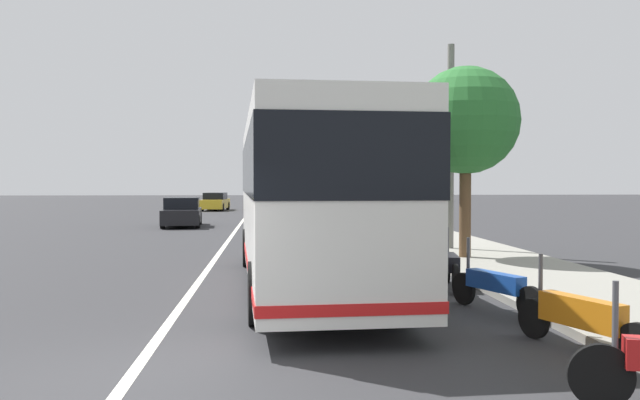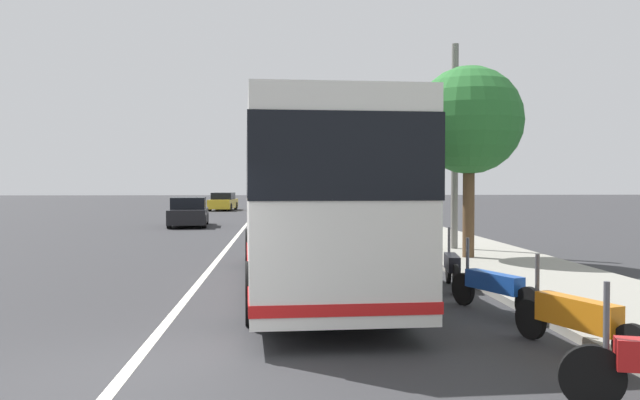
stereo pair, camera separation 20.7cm
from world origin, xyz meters
The scene contains 12 objects.
ground_plane centered at (0.00, 0.00, 0.00)m, with size 220.00×220.00×0.00m, color #2D2D30.
sidewalk_curb centered at (10.00, -7.73, 0.07)m, with size 110.00×3.60×0.14m, color gray.
lane_divider_line centered at (10.00, 0.00, 0.00)m, with size 110.00×0.16×0.01m, color silver.
coach_bus centered at (6.61, -2.37, 2.04)m, with size 11.45×3.14×3.53m.
motorcycle_by_tree centered at (0.95, -5.67, 0.47)m, with size 2.20×0.87×1.23m.
motorcycle_far_end centered at (3.57, -5.44, 0.46)m, with size 2.18×0.89×1.24m.
motorcycle_angled centered at (6.19, -5.42, 0.46)m, with size 2.08×0.41×1.25m.
car_oncoming centered at (44.27, -2.72, 0.68)m, with size 4.72×2.11×1.42m.
car_ahead_same_lane centered at (26.34, 2.87, 0.69)m, with size 4.72×2.18×1.48m.
car_behind_bus centered at (45.53, 2.79, 0.68)m, with size 4.75×2.10×1.43m.
roadside_tree_mid_block centered at (10.70, -7.09, 3.96)m, with size 3.02×3.02×5.50m.
utility_pole centered at (13.13, -7.34, 3.31)m, with size 0.22×0.22×6.62m, color slate.
Camera 1 is at (-7.27, -1.61, 2.23)m, focal length 36.62 mm.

